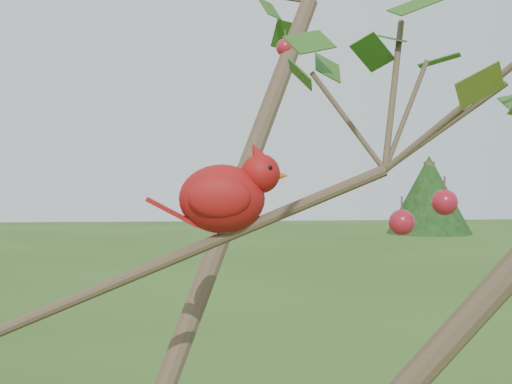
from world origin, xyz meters
TOP-DOWN VIEW (x-y plane):
  - crabapple_tree at (0.03, -0.02)m, footprint 2.35×2.05m
  - cardinal at (0.32, 0.07)m, footprint 0.21×0.11m
  - distant_trees at (2.59, 25.23)m, footprint 42.09×10.20m

SIDE VIEW (x-z plane):
  - distant_trees at x=2.59m, z-range -0.25..3.13m
  - crabapple_tree at x=0.03m, z-range 0.65..3.60m
  - cardinal at x=0.32m, z-range 2.09..2.24m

